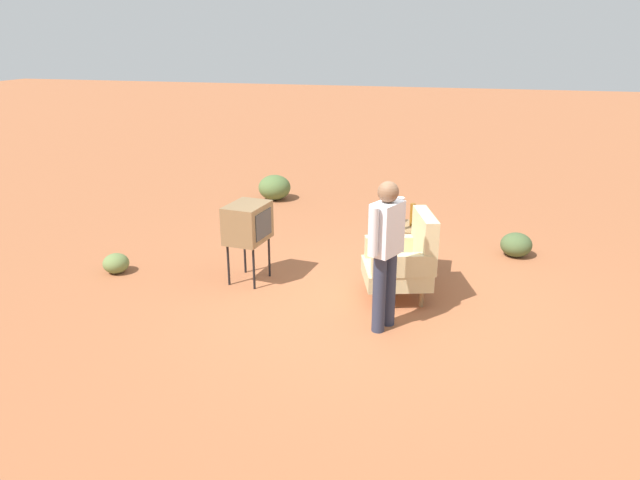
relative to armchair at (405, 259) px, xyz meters
The scene contains 11 objects.
ground_plane 0.63m from the armchair, 46.26° to the right, with size 60.00×60.00×0.00m, color #A05B38.
armchair is the anchor object (origin of this frame).
side_table 0.77m from the armchair, behind, with size 0.56×0.56×0.67m.
tv_on_stand 2.02m from the armchair, 90.61° to the right, with size 0.65×0.51×1.03m.
person_standing 0.95m from the armchair, ahead, with size 0.53×0.35×1.64m.
bottle_wine_green 0.68m from the armchair, 164.65° to the right, with size 0.07×0.07×0.32m, color #1E5623.
bottle_tall_amber 0.85m from the armchair, behind, with size 0.07×0.07×0.30m, color brown.
flower_vase 0.93m from the armchair, 164.34° to the right, with size 0.14×0.10×0.27m.
shrub_near 2.32m from the armchair, 142.63° to the left, with size 0.44×0.44×0.34m, color #475B33.
shrub_mid 3.85m from the armchair, 87.34° to the right, with size 0.34×0.34×0.27m, color olive.
shrub_far 4.87m from the armchair, 142.58° to the right, with size 0.62×0.62×0.48m, color #516B38.
Camera 1 is at (6.34, 0.94, 3.05)m, focal length 33.15 mm.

